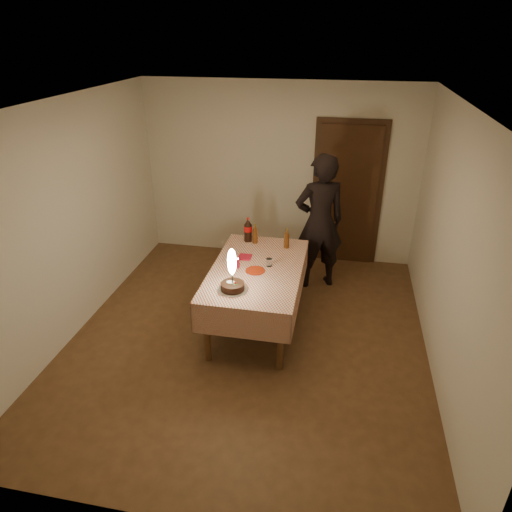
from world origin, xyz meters
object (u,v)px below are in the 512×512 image
at_px(dining_table, 257,276).
at_px(red_plate, 255,271).
at_px(clear_cup, 269,262).
at_px(cola_bottle, 248,230).
at_px(amber_bottle_right, 287,239).
at_px(red_cup, 236,263).
at_px(birthday_cake, 232,279).
at_px(amber_bottle_left, 255,234).
at_px(photographer, 319,222).

xyz_separation_m(dining_table, red_plate, (-0.00, -0.07, 0.11)).
bearing_deg(clear_cup, cola_bottle, 121.35).
relative_size(red_plate, clear_cup, 2.44).
bearing_deg(amber_bottle_right, red_plate, -111.71).
height_order(dining_table, red_cup, red_cup).
bearing_deg(birthday_cake, clear_cup, 64.39).
bearing_deg(amber_bottle_left, dining_table, -77.12).
xyz_separation_m(birthday_cake, photographer, (0.78, 1.64, 0.02)).
bearing_deg(red_plate, clear_cup, 48.23).
bearing_deg(red_cup, red_plate, -10.11).
bearing_deg(photographer, amber_bottle_left, -148.80).
bearing_deg(birthday_cake, red_plate, 71.11).
distance_m(birthday_cake, amber_bottle_right, 1.18).
distance_m(clear_cup, amber_bottle_left, 0.64).
distance_m(red_plate, red_cup, 0.24).
height_order(birthday_cake, photographer, photographer).
distance_m(clear_cup, cola_bottle, 0.74).
distance_m(dining_table, red_cup, 0.28).
bearing_deg(cola_bottle, amber_bottle_left, -23.70).
distance_m(birthday_cake, red_cup, 0.50).
bearing_deg(dining_table, amber_bottle_right, 66.27).
relative_size(dining_table, birthday_cake, 3.63).
relative_size(dining_table, red_plate, 7.82).
height_order(birthday_cake, clear_cup, birthday_cake).
xyz_separation_m(red_plate, photographer, (0.62, 1.19, 0.15)).
bearing_deg(red_cup, amber_bottle_right, 51.36).
distance_m(dining_table, amber_bottle_right, 0.68).
relative_size(cola_bottle, photographer, 0.17).
bearing_deg(amber_bottle_right, photographer, 55.80).
bearing_deg(red_plate, cola_bottle, 107.70).
distance_m(birthday_cake, amber_bottle_left, 1.17).
distance_m(red_plate, cola_bottle, 0.82).
height_order(red_plate, clear_cup, clear_cup).
xyz_separation_m(dining_table, cola_bottle, (-0.25, 0.70, 0.26)).
xyz_separation_m(red_cup, amber_bottle_left, (0.09, 0.68, 0.07)).
height_order(clear_cup, amber_bottle_right, amber_bottle_right).
bearing_deg(photographer, birthday_cake, -115.36).
distance_m(red_cup, cola_bottle, 0.74).
bearing_deg(amber_bottle_right, birthday_cake, -110.58).
bearing_deg(cola_bottle, dining_table, -70.32).
height_order(dining_table, photographer, photographer).
bearing_deg(red_plate, amber_bottle_left, 101.34).
xyz_separation_m(red_cup, cola_bottle, (-0.01, 0.73, 0.10)).
height_order(dining_table, amber_bottle_left, amber_bottle_left).
height_order(cola_bottle, photographer, photographer).
bearing_deg(red_plate, amber_bottle_right, 68.29).
distance_m(cola_bottle, photographer, 0.97).
distance_m(amber_bottle_left, photographer, 0.90).
relative_size(birthday_cake, amber_bottle_left, 1.86).
xyz_separation_m(red_cup, clear_cup, (0.36, 0.11, -0.01)).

